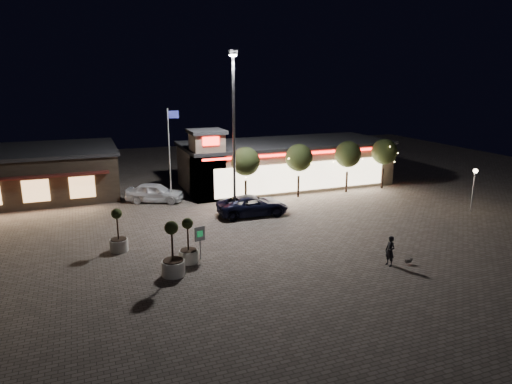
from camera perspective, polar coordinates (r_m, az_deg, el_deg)
name	(u,v)px	position (r m, az deg, el deg)	size (l,w,h in m)	color
ground	(246,254)	(28.12, -1.31, -7.78)	(90.00, 90.00, 0.00)	#71655C
retail_building	(281,163)	(45.08, 3.20, 3.64)	(20.40, 8.40, 6.10)	gray
restaurant_building	(21,173)	(45.57, -27.33, 2.09)	(16.40, 11.00, 4.30)	#382D23
floodlight_pole	(234,125)	(34.45, -2.79, 8.40)	(0.60, 0.40, 12.38)	gray
flagpole	(170,148)	(38.59, -10.66, 5.41)	(0.95, 0.10, 8.00)	white
lamp_post_east	(474,181)	(39.99, 25.62, 1.20)	(0.36, 0.36, 3.48)	gray
string_tree_a	(246,162)	(38.40, -1.32, 3.82)	(2.42, 2.42, 4.79)	#332319
string_tree_b	(299,158)	(40.35, 5.39, 4.27)	(2.42, 2.42, 4.79)	#332319
string_tree_c	(348,154)	(42.79, 11.42, 4.63)	(2.42, 2.42, 4.79)	#332319
string_tree_d	(384,152)	(45.05, 15.74, 4.86)	(2.42, 2.42, 4.79)	#332319
pickup_truck	(253,205)	(35.54, -0.40, -1.66)	(2.58, 5.60, 1.56)	black
white_sedan	(155,192)	(40.12, -12.53, -0.06)	(1.97, 4.89, 1.66)	white
pedestrian	(390,251)	(27.33, 16.41, -7.09)	(0.64, 0.42, 1.75)	black
dog	(409,260)	(28.03, 18.62, -8.10)	(0.47, 0.17, 0.25)	#59514C
planter_left	(118,238)	(29.58, -16.82, -5.52)	(1.12, 1.12, 2.75)	silver
planter_mid	(173,259)	(25.37, -10.35, -8.22)	(1.26, 1.26, 3.11)	silver
planter_right	(188,249)	(26.96, -8.45, -7.03)	(1.10, 1.10, 2.71)	silver
valet_sign	(200,237)	(27.08, -7.04, -5.55)	(0.67, 0.22, 2.04)	gray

